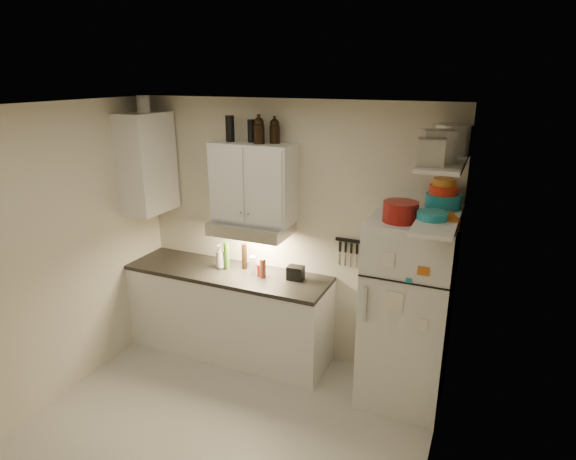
% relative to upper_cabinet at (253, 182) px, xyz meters
% --- Properties ---
extents(floor, '(3.20, 3.00, 0.02)m').
position_rel_upper_cabinet_xyz_m(floor, '(0.30, -1.33, -1.84)').
color(floor, beige).
rests_on(floor, ground).
extents(ceiling, '(3.20, 3.00, 0.02)m').
position_rel_upper_cabinet_xyz_m(ceiling, '(0.30, -1.33, 0.78)').
color(ceiling, silver).
rests_on(ceiling, ground).
extents(back_wall, '(3.20, 0.02, 2.60)m').
position_rel_upper_cabinet_xyz_m(back_wall, '(0.30, 0.18, -0.53)').
color(back_wall, beige).
rests_on(back_wall, ground).
extents(left_wall, '(0.02, 3.00, 2.60)m').
position_rel_upper_cabinet_xyz_m(left_wall, '(-1.31, -1.33, -0.53)').
color(left_wall, beige).
rests_on(left_wall, ground).
extents(right_wall, '(0.02, 3.00, 2.60)m').
position_rel_upper_cabinet_xyz_m(right_wall, '(1.91, -1.33, -0.53)').
color(right_wall, beige).
rests_on(right_wall, ground).
extents(base_cabinet, '(2.10, 0.60, 0.88)m').
position_rel_upper_cabinet_xyz_m(base_cabinet, '(-0.25, -0.14, -1.39)').
color(base_cabinet, white).
rests_on(base_cabinet, floor).
extents(countertop, '(2.10, 0.62, 0.04)m').
position_rel_upper_cabinet_xyz_m(countertop, '(-0.25, -0.14, -0.93)').
color(countertop, black).
rests_on(countertop, base_cabinet).
extents(upper_cabinet, '(0.80, 0.33, 0.75)m').
position_rel_upper_cabinet_xyz_m(upper_cabinet, '(0.00, 0.00, 0.00)').
color(upper_cabinet, white).
rests_on(upper_cabinet, back_wall).
extents(side_cabinet, '(0.33, 0.55, 1.00)m').
position_rel_upper_cabinet_xyz_m(side_cabinet, '(-1.14, -0.14, 0.12)').
color(side_cabinet, white).
rests_on(side_cabinet, left_wall).
extents(range_hood, '(0.76, 0.46, 0.12)m').
position_rel_upper_cabinet_xyz_m(range_hood, '(0.00, -0.06, -0.44)').
color(range_hood, silver).
rests_on(range_hood, back_wall).
extents(fridge, '(0.70, 0.68, 1.70)m').
position_rel_upper_cabinet_xyz_m(fridge, '(1.55, -0.18, -0.98)').
color(fridge, silver).
rests_on(fridge, floor).
extents(shelf_hi, '(0.30, 0.95, 0.03)m').
position_rel_upper_cabinet_xyz_m(shelf_hi, '(1.75, -0.31, 0.38)').
color(shelf_hi, white).
rests_on(shelf_hi, right_wall).
extents(shelf_lo, '(0.30, 0.95, 0.03)m').
position_rel_upper_cabinet_xyz_m(shelf_lo, '(1.75, -0.31, -0.07)').
color(shelf_lo, white).
rests_on(shelf_lo, right_wall).
extents(knife_strip, '(0.42, 0.02, 0.03)m').
position_rel_upper_cabinet_xyz_m(knife_strip, '(1.00, 0.15, -0.51)').
color(knife_strip, black).
rests_on(knife_strip, back_wall).
extents(dutch_oven, '(0.28, 0.28, 0.16)m').
position_rel_upper_cabinet_xyz_m(dutch_oven, '(1.46, -0.30, -0.04)').
color(dutch_oven, maroon).
rests_on(dutch_oven, fridge).
extents(book_stack, '(0.28, 0.31, 0.09)m').
position_rel_upper_cabinet_xyz_m(book_stack, '(1.77, -0.30, -0.08)').
color(book_stack, '#CE6319').
rests_on(book_stack, fridge).
extents(spice_jar, '(0.08, 0.08, 0.10)m').
position_rel_upper_cabinet_xyz_m(spice_jar, '(1.60, -0.23, -0.07)').
color(spice_jar, silver).
rests_on(spice_jar, fridge).
extents(stock_pot, '(0.39, 0.39, 0.23)m').
position_rel_upper_cabinet_xyz_m(stock_pot, '(1.76, -0.02, 0.50)').
color(stock_pot, silver).
rests_on(stock_pot, shelf_hi).
extents(tin_a, '(0.28, 0.26, 0.22)m').
position_rel_upper_cabinet_xyz_m(tin_a, '(1.71, -0.43, 0.50)').
color(tin_a, '#AAAAAD').
rests_on(tin_a, shelf_hi).
extents(tin_b, '(0.20, 0.20, 0.18)m').
position_rel_upper_cabinet_xyz_m(tin_b, '(1.68, -0.60, 0.48)').
color(tin_b, '#AAAAAD').
rests_on(tin_b, shelf_hi).
extents(bowl_teal, '(0.29, 0.29, 0.11)m').
position_rel_upper_cabinet_xyz_m(bowl_teal, '(1.74, -0.03, 0.01)').
color(bowl_teal, teal).
rests_on(bowl_teal, shelf_lo).
extents(bowl_orange, '(0.23, 0.23, 0.07)m').
position_rel_upper_cabinet_xyz_m(bowl_orange, '(1.74, -0.02, 0.10)').
color(bowl_orange, red).
rests_on(bowl_orange, bowl_teal).
extents(bowl_yellow, '(0.18, 0.18, 0.06)m').
position_rel_upper_cabinet_xyz_m(bowl_yellow, '(1.74, -0.02, 0.16)').
color(bowl_yellow, '#C47922').
rests_on(bowl_yellow, bowl_orange).
extents(plates, '(0.30, 0.30, 0.06)m').
position_rel_upper_cabinet_xyz_m(plates, '(1.71, -0.39, -0.02)').
color(plates, teal).
rests_on(plates, shelf_lo).
extents(growler_a, '(0.13, 0.13, 0.24)m').
position_rel_upper_cabinet_xyz_m(growler_a, '(0.08, -0.02, 0.50)').
color(growler_a, black).
rests_on(growler_a, upper_cabinet).
extents(growler_b, '(0.13, 0.13, 0.23)m').
position_rel_upper_cabinet_xyz_m(growler_b, '(0.20, 0.05, 0.49)').
color(growler_b, black).
rests_on(growler_b, upper_cabinet).
extents(thermos_a, '(0.08, 0.08, 0.21)m').
position_rel_upper_cabinet_xyz_m(thermos_a, '(-0.03, 0.04, 0.48)').
color(thermos_a, black).
rests_on(thermos_a, upper_cabinet).
extents(thermos_b, '(0.09, 0.09, 0.24)m').
position_rel_upper_cabinet_xyz_m(thermos_b, '(-0.23, -0.00, 0.50)').
color(thermos_b, black).
rests_on(thermos_b, upper_cabinet).
extents(side_jar, '(0.16, 0.16, 0.17)m').
position_rel_upper_cabinet_xyz_m(side_jar, '(-1.11, -0.14, 0.71)').
color(side_jar, silver).
rests_on(side_jar, side_cabinet).
extents(soap_bottle, '(0.13, 0.13, 0.29)m').
position_rel_upper_cabinet_xyz_m(soap_bottle, '(-0.35, -0.09, -0.76)').
color(soap_bottle, white).
rests_on(soap_bottle, countertop).
extents(pepper_mill, '(0.08, 0.08, 0.19)m').
position_rel_upper_cabinet_xyz_m(pepper_mill, '(0.15, -0.13, -0.81)').
color(pepper_mill, brown).
rests_on(pepper_mill, countertop).
extents(oil_bottle, '(0.07, 0.07, 0.28)m').
position_rel_upper_cabinet_xyz_m(oil_bottle, '(-0.28, -0.09, -0.76)').
color(oil_bottle, '#356318').
rests_on(oil_bottle, countertop).
extents(vinegar_bottle, '(0.06, 0.06, 0.27)m').
position_rel_upper_cabinet_xyz_m(vinegar_bottle, '(-0.12, -0.00, -0.77)').
color(vinegar_bottle, black).
rests_on(vinegar_bottle, countertop).
extents(clear_bottle, '(0.08, 0.08, 0.18)m').
position_rel_upper_cabinet_xyz_m(clear_bottle, '(0.02, -0.09, -0.81)').
color(clear_bottle, silver).
rests_on(clear_bottle, countertop).
extents(red_jar, '(0.07, 0.07, 0.12)m').
position_rel_upper_cabinet_xyz_m(red_jar, '(0.10, -0.11, -0.84)').
color(red_jar, maroon).
rests_on(red_jar, countertop).
extents(caddy, '(0.16, 0.12, 0.13)m').
position_rel_upper_cabinet_xyz_m(caddy, '(0.46, -0.05, -0.84)').
color(caddy, black).
rests_on(caddy, countertop).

